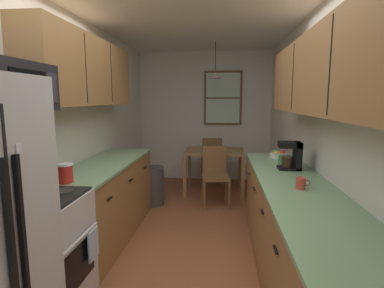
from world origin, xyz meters
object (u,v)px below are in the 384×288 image
dining_chair_far (212,158)px  storage_canister (65,173)px  dining_table (214,157)px  coffee_maker (292,155)px  trash_bin (153,186)px  mug_spare (282,160)px  table_serving_bowl (217,148)px  mug_by_coffeemaker (301,183)px  fruit_bowl (278,155)px  stove_range (38,256)px  microwave_over_range (9,87)px  dining_chair_near (215,173)px

dining_chair_far → storage_canister: size_ratio=5.35×
dining_table → coffee_maker: coffee_maker is taller
trash_bin → mug_spare: bearing=-31.4°
table_serving_bowl → mug_by_coffeemaker: bearing=-75.0°
mug_spare → fruit_bowl: bearing=84.7°
stove_range → dining_chair_far: 3.90m
trash_bin → fruit_bowl: 1.97m
coffee_maker → mug_by_coffeemaker: coffee_maker is taller
storage_canister → mug_by_coffeemaker: storage_canister is taller
dining_table → fruit_bowl: bearing=-57.9°
microwave_over_range → coffee_maker: size_ratio=2.15×
microwave_over_range → storage_canister: 0.86m
dining_table → mug_by_coffeemaker: bearing=-73.9°
microwave_over_range → dining_chair_far: 4.12m
microwave_over_range → storage_canister: size_ratio=3.68×
coffee_maker → stove_range: bearing=-150.3°
fruit_bowl → table_serving_bowl: fruit_bowl is taller
coffee_maker → table_serving_bowl: (-0.80, 1.99, -0.27)m
storage_canister → coffee_maker: (2.07, 0.71, 0.07)m
dining_chair_near → coffee_maker: coffee_maker is taller
trash_bin → table_serving_bowl: bearing=36.5°
microwave_over_range → trash_bin: bearing=80.6°
dining_table → coffee_maker: size_ratio=3.45×
dining_chair_near → mug_by_coffeemaker: size_ratio=7.92×
mug_by_coffeemaker → fruit_bowl: (0.06, 1.34, -0.01)m
stove_range → table_serving_bowl: size_ratio=6.80×
dining_table → table_serving_bowl: (0.05, 0.04, 0.15)m
fruit_bowl → dining_chair_near: bearing=137.7°
table_serving_bowl → dining_table: bearing=-142.8°
table_serving_bowl → microwave_over_range: bearing=-113.5°
mug_by_coffeemaker → coffee_maker: bearing=83.3°
dining_table → dining_chair_near: dining_chair_near is taller
microwave_over_range → dining_table: microwave_over_range is taller
microwave_over_range → dining_chair_far: bearing=71.2°
stove_range → fruit_bowl: size_ratio=5.12×
dining_table → dining_chair_far: (-0.06, 0.59, -0.13)m
microwave_over_range → mug_spare: (2.12, 1.41, -0.75)m
mug_by_coffeemaker → dining_chair_near: bearing=109.7°
dining_chair_far → coffee_maker: bearing=-70.3°
coffee_maker → mug_by_coffeemaker: size_ratio=2.53×
mug_spare → fruit_bowl: (0.04, 0.41, -0.01)m
stove_range → dining_table: (1.22, 3.14, 0.16)m
dining_chair_far → storage_canister: (-1.16, -3.26, 0.48)m
fruit_bowl → mug_spare: bearing=-95.3°
microwave_over_range → mug_spare: bearing=33.5°
stove_range → dining_chair_near: bearing=63.8°
coffee_maker → mug_spare: bearing=104.7°
dining_table → table_serving_bowl: size_ratio=6.13×
microwave_over_range → table_serving_bowl: bearing=66.5°
stove_range → table_serving_bowl: (1.26, 3.17, 0.31)m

